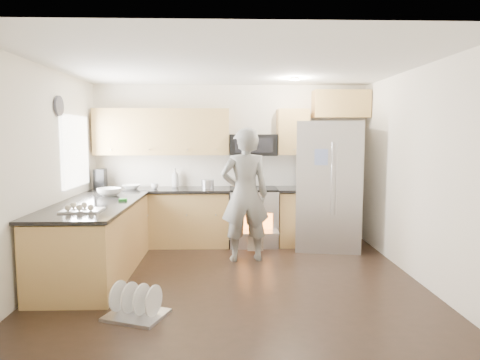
{
  "coord_description": "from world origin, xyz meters",
  "views": [
    {
      "loc": [
        -0.08,
        -5.14,
        1.78
      ],
      "look_at": [
        0.1,
        0.5,
        1.18
      ],
      "focal_mm": 32.0,
      "sensor_mm": 36.0,
      "label": 1
    }
  ],
  "objects_px": {
    "refrigerator": "(328,185)",
    "dish_rack": "(136,308)",
    "stove_range": "(253,203)",
    "person": "(245,195)"
  },
  "relations": [
    {
      "from": "refrigerator",
      "to": "dish_rack",
      "type": "height_order",
      "value": "refrigerator"
    },
    {
      "from": "stove_range",
      "to": "refrigerator",
      "type": "bearing_deg",
      "value": -11.87
    },
    {
      "from": "refrigerator",
      "to": "person",
      "type": "bearing_deg",
      "value": -144.23
    },
    {
      "from": "person",
      "to": "dish_rack",
      "type": "relative_size",
      "value": 2.81
    },
    {
      "from": "person",
      "to": "dish_rack",
      "type": "xyz_separation_m",
      "value": [
        -1.15,
        -1.89,
        -0.85
      ]
    },
    {
      "from": "stove_range",
      "to": "dish_rack",
      "type": "xyz_separation_m",
      "value": [
        -1.32,
        -2.77,
        -0.59
      ]
    },
    {
      "from": "refrigerator",
      "to": "person",
      "type": "distance_m",
      "value": 1.47
    },
    {
      "from": "stove_range",
      "to": "dish_rack",
      "type": "relative_size",
      "value": 2.67
    },
    {
      "from": "person",
      "to": "dish_rack",
      "type": "bearing_deg",
      "value": 50.96
    },
    {
      "from": "stove_range",
      "to": "dish_rack",
      "type": "height_order",
      "value": "stove_range"
    }
  ]
}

